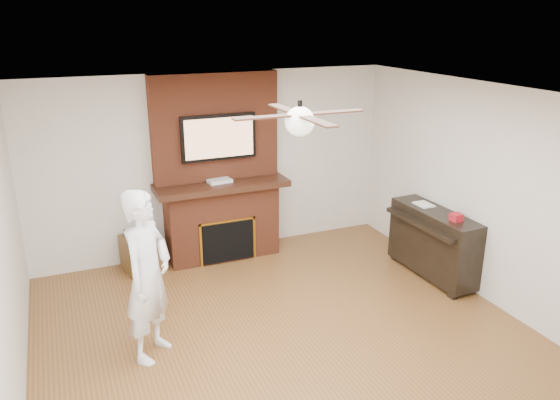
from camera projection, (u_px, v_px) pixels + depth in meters
name	position (u px, v px, depth m)	size (l,w,h in m)	color
room_shell	(298.00, 235.00, 5.08)	(5.36, 5.86, 2.86)	brown
fireplace	(220.00, 186.00, 7.38)	(1.78, 0.64, 2.50)	brown
tv	(219.00, 137.00, 7.12)	(1.00, 0.08, 0.60)	black
ceiling_fan	(300.00, 120.00, 4.73)	(1.21, 1.21, 0.31)	black
person	(148.00, 276.00, 5.16)	(0.63, 0.42, 1.71)	silver
side_table	(143.00, 251.00, 7.15)	(0.55, 0.55, 0.55)	#553718
piano	(433.00, 242.00, 6.91)	(0.54, 1.36, 0.97)	black
cable_box	(220.00, 181.00, 7.25)	(0.31, 0.18, 0.04)	silver
candle_orange	(209.00, 258.00, 7.44)	(0.07, 0.07, 0.11)	orange
candle_green	(219.00, 257.00, 7.48)	(0.07, 0.07, 0.08)	#46742E
candle_blue	(244.00, 253.00, 7.60)	(0.06, 0.06, 0.09)	#344E9E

